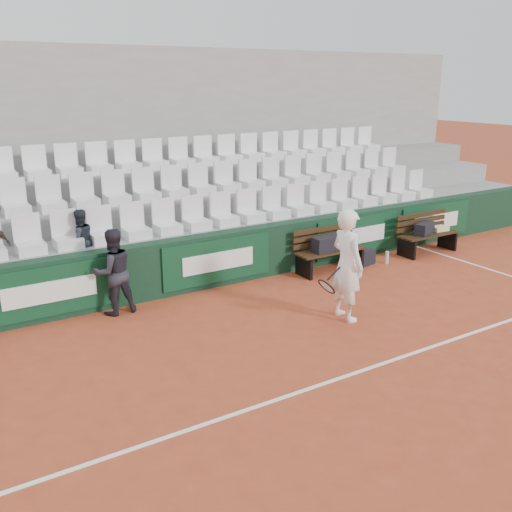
# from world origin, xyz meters

# --- Properties ---
(ground) EXTENTS (80.00, 80.00, 0.00)m
(ground) POSITION_xyz_m (0.00, 0.00, 0.00)
(ground) COLOR #A74225
(ground) RESTS_ON ground
(court_baseline) EXTENTS (18.00, 0.06, 0.01)m
(court_baseline) POSITION_xyz_m (0.00, 0.00, 0.00)
(court_baseline) COLOR white
(court_baseline) RESTS_ON ground
(back_barrier) EXTENTS (18.00, 0.34, 1.00)m
(back_barrier) POSITION_xyz_m (0.07, 3.99, 0.50)
(back_barrier) COLOR #10321E
(back_barrier) RESTS_ON ground
(grandstand_tier_front) EXTENTS (18.00, 0.95, 1.00)m
(grandstand_tier_front) POSITION_xyz_m (0.00, 4.62, 0.50)
(grandstand_tier_front) COLOR gray
(grandstand_tier_front) RESTS_ON ground
(grandstand_tier_mid) EXTENTS (18.00, 0.95, 1.45)m
(grandstand_tier_mid) POSITION_xyz_m (0.00, 5.58, 0.72)
(grandstand_tier_mid) COLOR gray
(grandstand_tier_mid) RESTS_ON ground
(grandstand_tier_back) EXTENTS (18.00, 0.95, 1.90)m
(grandstand_tier_back) POSITION_xyz_m (0.00, 6.53, 0.95)
(grandstand_tier_back) COLOR gray
(grandstand_tier_back) RESTS_ON ground
(grandstand_rear_wall) EXTENTS (18.00, 0.30, 4.40)m
(grandstand_rear_wall) POSITION_xyz_m (0.00, 7.15, 2.20)
(grandstand_rear_wall) COLOR gray
(grandstand_rear_wall) RESTS_ON ground
(seat_row_front) EXTENTS (11.90, 0.44, 0.63)m
(seat_row_front) POSITION_xyz_m (0.00, 4.45, 1.31)
(seat_row_front) COLOR silver
(seat_row_front) RESTS_ON grandstand_tier_front
(seat_row_mid) EXTENTS (11.90, 0.44, 0.63)m
(seat_row_mid) POSITION_xyz_m (0.00, 5.40, 1.77)
(seat_row_mid) COLOR silver
(seat_row_mid) RESTS_ON grandstand_tier_mid
(seat_row_back) EXTENTS (11.90, 0.44, 0.63)m
(seat_row_back) POSITION_xyz_m (0.00, 6.35, 2.21)
(seat_row_back) COLOR white
(seat_row_back) RESTS_ON grandstand_tier_back
(bench_left) EXTENTS (1.50, 0.56, 0.45)m
(bench_left) POSITION_xyz_m (2.16, 3.47, 0.23)
(bench_left) COLOR #361F10
(bench_left) RESTS_ON ground
(bench_right) EXTENTS (1.50, 0.56, 0.45)m
(bench_right) POSITION_xyz_m (4.82, 3.33, 0.23)
(bench_right) COLOR black
(bench_right) RESTS_ON ground
(sports_bag_left) EXTENTS (0.68, 0.31, 0.29)m
(sports_bag_left) POSITION_xyz_m (2.09, 3.45, 0.59)
(sports_bag_left) COLOR black
(sports_bag_left) RESTS_ON bench_left
(sports_bag_right) EXTENTS (0.59, 0.41, 0.25)m
(sports_bag_right) POSITION_xyz_m (4.71, 3.35, 0.57)
(sports_bag_right) COLOR black
(sports_bag_right) RESTS_ON bench_right
(towel) EXTENTS (0.39, 0.30, 0.10)m
(towel) POSITION_xyz_m (5.22, 3.37, 0.50)
(towel) COLOR beige
(towel) RESTS_ON bench_right
(sports_bag_ground) EXTENTS (0.55, 0.39, 0.31)m
(sports_bag_ground) POSITION_xyz_m (3.01, 3.46, 0.15)
(sports_bag_ground) COLOR black
(sports_bag_ground) RESTS_ON ground
(water_bottle_near) EXTENTS (0.07, 0.07, 0.26)m
(water_bottle_near) POSITION_xyz_m (1.61, 3.41, 0.13)
(water_bottle_near) COLOR silver
(water_bottle_near) RESTS_ON ground
(water_bottle_far) EXTENTS (0.07, 0.07, 0.26)m
(water_bottle_far) POSITION_xyz_m (3.50, 3.24, 0.13)
(water_bottle_far) COLOR silver
(water_bottle_far) RESTS_ON ground
(tennis_player) EXTENTS (0.72, 0.67, 1.81)m
(tennis_player) POSITION_xyz_m (0.87, 1.49, 0.90)
(tennis_player) COLOR white
(tennis_player) RESTS_ON ground
(ball_kid) EXTENTS (0.73, 0.58, 1.44)m
(ball_kid) POSITION_xyz_m (-2.22, 3.66, 0.72)
(ball_kid) COLOR black
(ball_kid) RESTS_ON ground
(spectator_c) EXTENTS (0.59, 0.49, 1.08)m
(spectator_c) POSITION_xyz_m (-2.48, 4.50, 1.54)
(spectator_c) COLOR #1C222B
(spectator_c) RESTS_ON grandstand_tier_front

